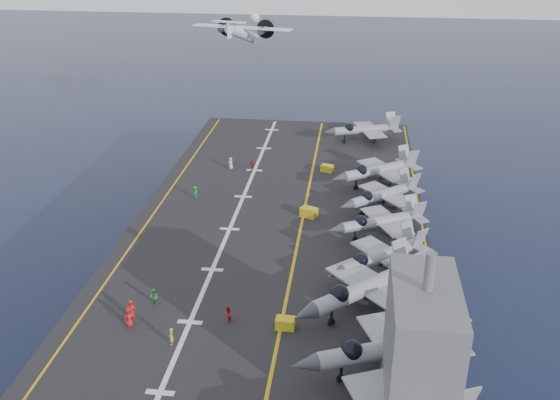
# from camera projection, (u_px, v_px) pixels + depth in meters

# --- Properties ---
(ground) EXTENTS (500.00, 500.00, 0.00)m
(ground) POSITION_uv_depth(u_px,v_px,m) (276.00, 301.00, 83.24)
(ground) COLOR #142135
(ground) RESTS_ON ground
(hull) EXTENTS (36.00, 90.00, 10.00)m
(hull) POSITION_uv_depth(u_px,v_px,m) (276.00, 268.00, 81.13)
(hull) COLOR #56595E
(hull) RESTS_ON ground
(flight_deck) EXTENTS (38.00, 92.00, 0.40)m
(flight_deck) POSITION_uv_depth(u_px,v_px,m) (276.00, 233.00, 78.94)
(flight_deck) COLOR black
(flight_deck) RESTS_ON hull
(foul_line) EXTENTS (0.35, 90.00, 0.02)m
(foul_line) POSITION_uv_depth(u_px,v_px,m) (300.00, 233.00, 78.52)
(foul_line) COLOR gold
(foul_line) RESTS_ON flight_deck
(landing_centerline) EXTENTS (0.50, 90.00, 0.02)m
(landing_centerline) POSITION_uv_depth(u_px,v_px,m) (230.00, 229.00, 79.52)
(landing_centerline) COLOR silver
(landing_centerline) RESTS_ON flight_deck
(deck_edge_port) EXTENTS (0.25, 90.00, 0.02)m
(deck_edge_port) POSITION_uv_depth(u_px,v_px,m) (146.00, 224.00, 80.74)
(deck_edge_port) COLOR gold
(deck_edge_port) RESTS_ON flight_deck
(deck_edge_stbd) EXTENTS (0.25, 90.00, 0.02)m
(deck_edge_stbd) POSITION_uv_depth(u_px,v_px,m) (425.00, 240.00, 76.79)
(deck_edge_stbd) COLOR gold
(deck_edge_stbd) RESTS_ON flight_deck
(island_superstructure) EXTENTS (5.00, 10.00, 15.00)m
(island_superstructure) POSITION_uv_depth(u_px,v_px,m) (422.00, 340.00, 47.03)
(island_superstructure) COLOR #56595E
(island_superstructure) RESTS_ON flight_deck
(fighter_jet_1) EXTENTS (18.50, 15.67, 5.45)m
(fighter_jet_1) POSITION_uv_depth(u_px,v_px,m) (389.00, 347.00, 53.73)
(fighter_jet_1) COLOR gray
(fighter_jet_1) RESTS_ON flight_deck
(fighter_jet_2) EXTENTS (19.12, 18.79, 5.59)m
(fighter_jet_2) POSITION_uv_depth(u_px,v_px,m) (367.00, 286.00, 62.34)
(fighter_jet_2) COLOR gray
(fighter_jet_2) RESTS_ON flight_deck
(fighter_jet_3) EXTENTS (15.93, 15.50, 4.64)m
(fighter_jet_3) POSITION_uv_depth(u_px,v_px,m) (382.00, 255.00, 68.88)
(fighter_jet_3) COLOR #A3AAB3
(fighter_jet_3) RESTS_ON flight_deck
(fighter_jet_4) EXTENTS (15.31, 13.50, 4.45)m
(fighter_jet_4) POSITION_uv_depth(u_px,v_px,m) (382.00, 220.00, 76.88)
(fighter_jet_4) COLOR #9CA6AD
(fighter_jet_4) RESTS_ON flight_deck
(fighter_jet_5) EXTENTS (15.53, 15.02, 4.52)m
(fighter_jet_5) POSITION_uv_depth(u_px,v_px,m) (383.00, 194.00, 83.97)
(fighter_jet_5) COLOR #929BA3
(fighter_jet_5) RESTS_ON flight_deck
(fighter_jet_6) EXTENTS (17.07, 15.78, 4.93)m
(fighter_jet_6) POSITION_uv_depth(u_px,v_px,m) (379.00, 169.00, 91.49)
(fighter_jet_6) COLOR gray
(fighter_jet_6) RESTS_ON flight_deck
(fighter_jet_8) EXTENTS (15.83, 13.00, 4.73)m
(fighter_jet_8) POSITION_uv_depth(u_px,v_px,m) (366.00, 129.00, 108.73)
(fighter_jet_8) COLOR #949BA4
(fighter_jet_8) RESTS_ON flight_deck
(tow_cart_a) EXTENTS (1.90, 1.27, 1.12)m
(tow_cart_a) POSITION_uv_depth(u_px,v_px,m) (285.00, 323.00, 60.46)
(tow_cart_a) COLOR gold
(tow_cart_a) RESTS_ON flight_deck
(tow_cart_b) EXTENTS (2.48, 2.11, 1.26)m
(tow_cart_b) POSITION_uv_depth(u_px,v_px,m) (309.00, 212.00, 82.56)
(tow_cart_b) COLOR gold
(tow_cart_b) RESTS_ON flight_deck
(tow_cart_c) EXTENTS (2.09, 1.70, 1.08)m
(tow_cart_c) POSITION_uv_depth(u_px,v_px,m) (327.00, 168.00, 96.86)
(tow_cart_c) COLOR gold
(tow_cart_c) RESTS_ON flight_deck
(crew_0) EXTENTS (1.42, 1.43, 2.02)m
(crew_0) POSITION_uv_depth(u_px,v_px,m) (129.00, 317.00, 60.56)
(crew_0) COLOR #B21919
(crew_0) RESTS_ON flight_deck
(crew_1) EXTENTS (0.81, 1.12, 1.75)m
(crew_1) POSITION_uv_depth(u_px,v_px,m) (171.00, 336.00, 58.07)
(crew_1) COLOR gold
(crew_1) RESTS_ON flight_deck
(crew_2) EXTENTS (1.22, 1.35, 1.88)m
(crew_2) POSITION_uv_depth(u_px,v_px,m) (154.00, 297.00, 63.91)
(crew_2) COLOR green
(crew_2) RESTS_ON flight_deck
(crew_3) EXTENTS (0.92, 1.18, 1.75)m
(crew_3) POSITION_uv_depth(u_px,v_px,m) (195.00, 192.00, 87.85)
(crew_3) COLOR #1C8325
(crew_3) RESTS_ON flight_deck
(crew_4) EXTENTS (1.19, 1.13, 1.66)m
(crew_4) POSITION_uv_depth(u_px,v_px,m) (252.00, 166.00, 97.00)
(crew_4) COLOR #B21919
(crew_4) RESTS_ON flight_deck
(crew_5) EXTENTS (1.27, 1.25, 1.78)m
(crew_5) POSITION_uv_depth(u_px,v_px,m) (231.00, 163.00, 97.91)
(crew_5) COLOR white
(crew_5) RESTS_ON flight_deck
(crew_7) EXTENTS (0.72, 1.08, 1.79)m
(crew_7) POSITION_uv_depth(u_px,v_px,m) (228.00, 314.00, 61.19)
(crew_7) COLOR #B21919
(crew_7) RESTS_ON flight_deck
(transport_plane) EXTENTS (23.59, 18.36, 4.99)m
(transport_plane) POSITION_uv_depth(u_px,v_px,m) (242.00, 34.00, 127.21)
(transport_plane) COLOR silver
(crew_8) EXTENTS (1.42, 1.43, 2.02)m
(crew_8) POSITION_uv_depth(u_px,v_px,m) (131.00, 309.00, 61.83)
(crew_8) COLOR #B21919
(crew_8) RESTS_ON flight_deck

